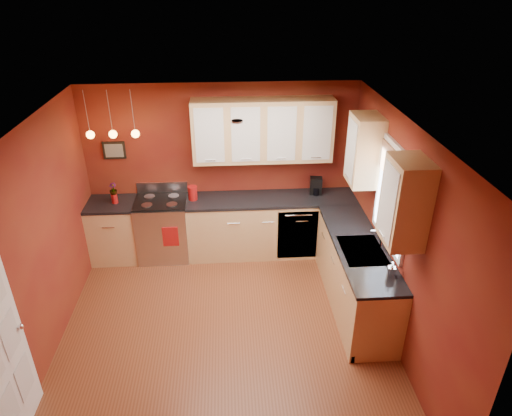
{
  "coord_description": "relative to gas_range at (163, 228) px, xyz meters",
  "views": [
    {
      "loc": [
        0.09,
        -4.29,
        4.0
      ],
      "look_at": [
        0.44,
        1.0,
        1.2
      ],
      "focal_mm": 32.0,
      "sensor_mm": 36.0,
      "label": 1
    }
  ],
  "objects": [
    {
      "name": "wall_picture",
      "position": [
        -0.63,
        0.28,
        1.17
      ],
      "size": [
        0.32,
        0.03,
        0.26
      ],
      "primitive_type": "cube",
      "color": "black",
      "rests_on": "wall_back"
    },
    {
      "name": "sink",
      "position": [
        2.62,
        -1.5,
        0.43
      ],
      "size": [
        0.5,
        0.7,
        0.33
      ],
      "color": "gray",
      "rests_on": "counter_right"
    },
    {
      "name": "red_canister",
      "position": [
        0.48,
        0.02,
        0.57
      ],
      "size": [
        0.14,
        0.14,
        0.21
      ],
      "color": "#9E1111",
      "rests_on": "counter_back_right"
    },
    {
      "name": "floor",
      "position": [
        0.92,
        -1.8,
        -0.48
      ],
      "size": [
        4.2,
        4.2,
        0.0
      ],
      "primitive_type": "plane",
      "color": "brown",
      "rests_on": "ground"
    },
    {
      "name": "wall_right",
      "position": [
        2.92,
        -1.8,
        0.82
      ],
      "size": [
        0.02,
        4.2,
        2.6
      ],
      "primitive_type": "cube",
      "color": "maroon",
      "rests_on": "floor"
    },
    {
      "name": "wall_left",
      "position": [
        -1.08,
        -1.8,
        0.82
      ],
      "size": [
        0.02,
        4.2,
        2.6
      ],
      "primitive_type": "cube",
      "color": "maroon",
      "rests_on": "floor"
    },
    {
      "name": "counter_right",
      "position": [
        2.62,
        -1.35,
        0.44
      ],
      "size": [
        0.62,
        2.1,
        0.04
      ],
      "primitive_type": "cube",
      "color": "black",
      "rests_on": "base_cabinets_right"
    },
    {
      "name": "dish_towel",
      "position": [
        0.14,
        -0.33,
        0.04
      ],
      "size": [
        0.23,
        0.02,
        0.31
      ],
      "primitive_type": "cube",
      "color": "#9E1111",
      "rests_on": "gas_range"
    },
    {
      "name": "coffee_maker",
      "position": [
        2.33,
        0.1,
        0.58
      ],
      "size": [
        0.2,
        0.2,
        0.26
      ],
      "rotation": [
        0.0,
        0.0,
        -0.15
      ],
      "color": "black",
      "rests_on": "counter_back_right"
    },
    {
      "name": "soap_pump",
      "position": [
        2.79,
        -2.05,
        0.55
      ],
      "size": [
        0.1,
        0.1,
        0.19
      ],
      "primitive_type": "imported",
      "rotation": [
        0.0,
        0.0,
        -0.24
      ],
      "color": "silver",
      "rests_on": "counter_right"
    },
    {
      "name": "window",
      "position": [
        2.89,
        -1.5,
        1.21
      ],
      "size": [
        0.06,
        1.02,
        1.22
      ],
      "color": "white",
      "rests_on": "wall_right"
    },
    {
      "name": "dishwasher_front",
      "position": [
        2.02,
        -0.29,
        -0.03
      ],
      "size": [
        0.6,
        0.02,
        0.8
      ],
      "primitive_type": "cube",
      "color": "silver",
      "rests_on": "base_cabinets_back_right"
    },
    {
      "name": "ceiling",
      "position": [
        0.92,
        -1.8,
        2.12
      ],
      "size": [
        4.0,
        4.2,
        0.02
      ],
      "primitive_type": "cube",
      "color": "beige",
      "rests_on": "wall_back"
    },
    {
      "name": "wall_back",
      "position": [
        0.92,
        0.3,
        0.82
      ],
      "size": [
        4.0,
        0.02,
        2.6
      ],
      "primitive_type": "cube",
      "color": "maroon",
      "rests_on": "floor"
    },
    {
      "name": "gas_range",
      "position": [
        0.0,
        0.0,
        0.0
      ],
      "size": [
        0.76,
        0.64,
        1.11
      ],
      "color": "silver",
      "rests_on": "floor"
    },
    {
      "name": "base_cabinets_back_right",
      "position": [
        1.65,
        -0.0,
        -0.03
      ],
      "size": [
        2.54,
        0.6,
        0.9
      ],
      "primitive_type": "cube",
      "color": "tan",
      "rests_on": "floor"
    },
    {
      "name": "counter_back_right",
      "position": [
        1.65,
        -0.0,
        0.44
      ],
      "size": [
        2.54,
        0.62,
        0.04
      ],
      "primitive_type": "cube",
      "color": "black",
      "rests_on": "base_cabinets_back_right"
    },
    {
      "name": "base_cabinets_right",
      "position": [
        2.62,
        -1.35,
        -0.03
      ],
      "size": [
        0.6,
        2.1,
        0.9
      ],
      "primitive_type": "cube",
      "color": "tan",
      "rests_on": "floor"
    },
    {
      "name": "base_cabinets_back_left",
      "position": [
        -0.73,
        -0.0,
        -0.03
      ],
      "size": [
        0.7,
        0.6,
        0.9
      ],
      "primitive_type": "cube",
      "color": "tan",
      "rests_on": "floor"
    },
    {
      "name": "flowers",
      "position": [
        -0.66,
        -0.01,
        0.68
      ],
      "size": [
        0.12,
        0.12,
        0.19
      ],
      "primitive_type": "imported",
      "rotation": [
        0.0,
        0.0,
        -0.18
      ],
      "color": "#9E1111",
      "rests_on": "red_vase"
    },
    {
      "name": "counter_back_left",
      "position": [
        -0.73,
        -0.0,
        0.44
      ],
      "size": [
        0.7,
        0.62,
        0.04
      ],
      "primitive_type": "cube",
      "color": "black",
      "rests_on": "base_cabinets_back_left"
    },
    {
      "name": "upper_cabinets_back",
      "position": [
        1.52,
        0.12,
        1.47
      ],
      "size": [
        2.0,
        0.35,
        0.9
      ],
      "primitive_type": "cube",
      "color": "tan",
      "rests_on": "wall_back"
    },
    {
      "name": "upper_cabinets_right",
      "position": [
        2.75,
        -1.48,
        1.47
      ],
      "size": [
        0.35,
        1.95,
        0.9
      ],
      "primitive_type": "cube",
      "color": "tan",
      "rests_on": "wall_right"
    },
    {
      "name": "red_vase",
      "position": [
        -0.66,
        -0.01,
        0.53
      ],
      "size": [
        0.09,
        0.09,
        0.14
      ],
      "primitive_type": "cylinder",
      "color": "#9E1111",
      "rests_on": "counter_back_left"
    },
    {
      "name": "wall_front",
      "position": [
        0.92,
        -3.9,
        0.82
      ],
      "size": [
        4.0,
        0.02,
        2.6
      ],
      "primitive_type": "cube",
      "color": "maroon",
      "rests_on": "floor"
    },
    {
      "name": "pendant_lights",
      "position": [
        -0.53,
        -0.05,
        1.53
      ],
      "size": [
        0.71,
        0.11,
        0.66
      ],
      "color": "gray",
      "rests_on": "ceiling"
    }
  ]
}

